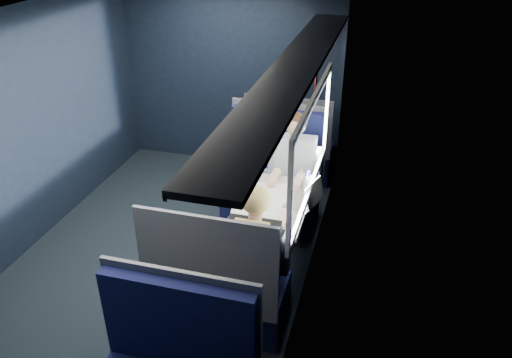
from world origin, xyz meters
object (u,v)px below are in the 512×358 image
(table, at_px, (270,209))
(bottle_small, at_px, (308,185))
(cup, at_px, (302,180))
(seat_row_front, at_px, (290,150))
(woman, at_px, (257,250))
(seat_bay_far, at_px, (221,289))
(seat_bay_near, at_px, (271,183))
(laptop, at_px, (307,198))
(man, at_px, (293,170))

(table, bearing_deg, bottle_small, 34.15)
(bottle_small, xyz_separation_m, cup, (-0.08, 0.20, -0.07))
(seat_row_front, height_order, cup, seat_row_front)
(woman, distance_m, cup, 1.12)
(woman, bearing_deg, seat_bay_far, -146.18)
(table, relative_size, seat_row_front, 0.86)
(seat_bay_far, distance_m, woman, 0.43)
(seat_bay_near, xyz_separation_m, seat_row_front, (0.02, 0.92, -0.01))
(seat_bay_far, xyz_separation_m, cup, (0.40, 1.28, 0.37))
(table, bearing_deg, seat_row_front, 95.80)
(table, height_order, woman, woman)
(seat_bay_near, distance_m, bottle_small, 0.94)
(woman, xyz_separation_m, cup, (0.15, 1.11, 0.05))
(seat_bay_far, bearing_deg, woman, 33.82)
(seat_bay_near, bearing_deg, seat_row_front, 89.04)
(table, height_order, cup, cup)
(seat_bay_near, bearing_deg, seat_bay_far, -89.49)
(table, distance_m, bottle_small, 0.40)
(seat_row_front, distance_m, bottle_small, 1.72)
(seat_bay_near, distance_m, seat_row_front, 0.92)
(table, distance_m, laptop, 0.36)
(seat_bay_far, height_order, woman, woman)
(bottle_small, relative_size, cup, 3.03)
(seat_bay_near, bearing_deg, bottle_small, -53.59)
(laptop, height_order, cup, laptop)
(seat_row_front, height_order, bottle_small, seat_row_front)
(table, relative_size, bottle_small, 4.14)
(table, relative_size, laptop, 2.82)
(laptop, bearing_deg, seat_row_front, 106.19)
(seat_row_front, relative_size, cup, 14.52)
(seat_bay_far, height_order, cup, seat_bay_far)
(table, relative_size, woman, 0.76)
(laptop, bearing_deg, seat_bay_near, 122.15)
(seat_bay_near, xyz_separation_m, woman, (0.27, -1.58, 0.31))
(woman, relative_size, cup, 16.55)
(seat_bay_near, relative_size, seat_bay_far, 1.00)
(seat_bay_near, height_order, bottle_small, seat_bay_near)
(man, relative_size, cup, 16.55)
(table, distance_m, man, 0.70)
(man, bearing_deg, bottle_small, -65.16)
(seat_bay_far, distance_m, bottle_small, 1.26)
(seat_bay_far, height_order, man, man)
(seat_bay_near, height_order, cup, seat_bay_near)
(seat_bay_far, xyz_separation_m, man, (0.25, 1.57, 0.30))
(laptop, xyz_separation_m, cup, (-0.11, 0.37, -0.02))
(laptop, xyz_separation_m, bottle_small, (-0.03, 0.17, 0.04))
(man, bearing_deg, seat_row_front, 102.83)
(seat_bay_near, relative_size, man, 0.95)
(seat_bay_far, xyz_separation_m, laptop, (0.51, 0.91, 0.39))
(woman, height_order, bottle_small, woman)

